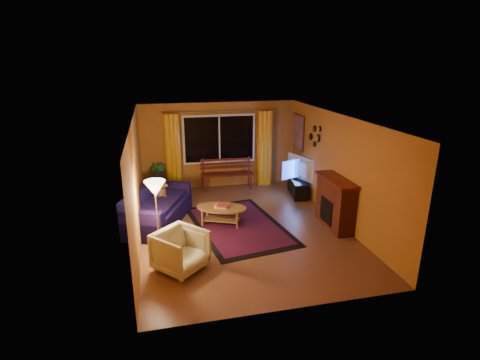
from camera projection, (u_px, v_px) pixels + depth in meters
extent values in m
cube|color=brown|center=(243.00, 228.00, 8.55)|extent=(4.50, 6.00, 0.02)
cube|color=white|center=(243.00, 118.00, 7.76)|extent=(4.50, 6.00, 0.02)
cube|color=#BE732A|center=(219.00, 145.00, 10.94)|extent=(4.50, 0.02, 2.50)
cube|color=#BE732A|center=(136.00, 183.00, 7.67)|extent=(0.02, 6.00, 2.50)
cube|color=#BE732A|center=(338.00, 169.00, 8.64)|extent=(0.02, 6.00, 2.50)
cube|color=black|center=(219.00, 139.00, 10.82)|extent=(2.00, 0.02, 1.30)
cylinder|color=#BF8C3F|center=(219.00, 112.00, 10.53)|extent=(3.20, 0.03, 0.03)
cylinder|color=#F9A317|center=(173.00, 153.00, 10.57)|extent=(0.36, 0.36, 2.24)
cylinder|color=#F9A317|center=(265.00, 148.00, 11.15)|extent=(0.36, 0.36, 2.24)
cube|color=#4F170C|center=(227.00, 181.00, 11.02)|extent=(1.54, 0.51, 0.46)
imported|color=#235B1E|center=(158.00, 179.00, 10.56)|extent=(0.61, 0.61, 0.88)
cube|color=#140C39|center=(159.00, 206.00, 8.65)|extent=(1.68, 2.34, 0.87)
imported|color=beige|center=(181.00, 249.00, 6.75)|extent=(1.10, 1.09, 0.83)
cylinder|color=#BF8C3F|center=(157.00, 218.00, 7.19)|extent=(0.33, 0.33, 1.51)
cube|color=#62071A|center=(239.00, 226.00, 8.63)|extent=(2.27, 3.17, 0.02)
cylinder|color=#A47636|center=(222.00, 215.00, 8.67)|extent=(1.55, 1.55, 0.43)
cube|color=black|center=(297.00, 187.00, 10.53)|extent=(0.54, 1.13, 0.45)
imported|color=black|center=(298.00, 168.00, 10.36)|extent=(0.51, 1.11, 0.65)
cube|color=maroon|center=(335.00, 204.00, 8.44)|extent=(0.40, 1.20, 1.10)
cube|color=orange|center=(298.00, 132.00, 10.78)|extent=(0.04, 0.76, 0.96)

